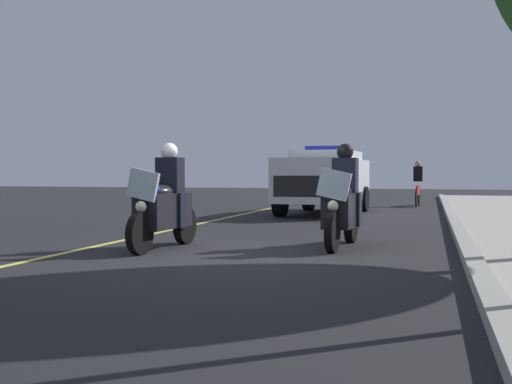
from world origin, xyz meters
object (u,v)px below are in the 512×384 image
police_motorcycle_lead_right (343,205)px  cyclist_background (418,184)px  police_motorcycle_lead_left (164,206)px  police_suv (325,178)px

police_motorcycle_lead_right → cyclist_background: police_motorcycle_lead_right is taller
police_motorcycle_lead_left → police_motorcycle_lead_right: 2.92m
police_motorcycle_lead_right → police_suv: 8.28m
police_motorcycle_lead_left → police_motorcycle_lead_right: same height
police_motorcycle_lead_left → cyclist_background: (-14.26, 3.68, 0.14)m
police_suv → cyclist_background: police_suv is taller
cyclist_background → police_motorcycle_lead_left: bearing=-14.5°
police_suv → cyclist_background: bearing=153.0°
police_motorcycle_lead_left → police_suv: (-9.12, 1.06, 0.37)m
police_motorcycle_lead_left → cyclist_background: police_motorcycle_lead_left is taller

